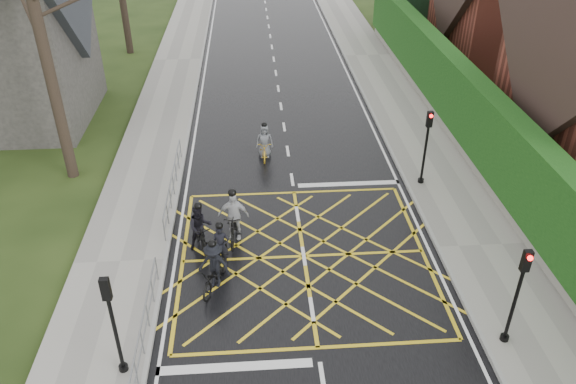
{
  "coord_description": "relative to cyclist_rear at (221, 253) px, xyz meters",
  "views": [
    {
      "loc": [
        -1.58,
        -14.62,
        11.71
      ],
      "look_at": [
        -0.38,
        1.99,
        1.3
      ],
      "focal_mm": 35.0,
      "sensor_mm": 36.0,
      "label": 1
    }
  ],
  "objects": [
    {
      "name": "ground",
      "position": [
        2.7,
        0.3,
        -0.54
      ],
      "size": [
        120.0,
        120.0,
        0.0
      ],
      "primitive_type": "plane",
      "color": "black",
      "rests_on": "ground"
    },
    {
      "name": "road",
      "position": [
        2.7,
        0.3,
        -0.54
      ],
      "size": [
        9.0,
        80.0,
        0.01
      ],
      "primitive_type": "cube",
      "color": "black",
      "rests_on": "ground"
    },
    {
      "name": "sidewalk_right",
      "position": [
        8.7,
        0.3,
        -0.47
      ],
      "size": [
        3.0,
        80.0,
        0.15
      ],
      "primitive_type": "cube",
      "color": "gray",
      "rests_on": "ground"
    },
    {
      "name": "sidewalk_left",
      "position": [
        -3.3,
        0.3,
        -0.47
      ],
      "size": [
        3.0,
        80.0,
        0.15
      ],
      "primitive_type": "cube",
      "color": "gray",
      "rests_on": "ground"
    },
    {
      "name": "stone_wall",
      "position": [
        10.45,
        6.3,
        -0.19
      ],
      "size": [
        0.5,
        38.0,
        0.7
      ],
      "primitive_type": "cube",
      "color": "slate",
      "rests_on": "ground"
    },
    {
      "name": "hedge",
      "position": [
        10.45,
        6.3,
        1.56
      ],
      "size": [
        0.9,
        38.0,
        2.8
      ],
      "primitive_type": "cube",
      "color": "#10360E",
      "rests_on": "stone_wall"
    },
    {
      "name": "railing_south",
      "position": [
        -1.95,
        -3.2,
        0.24
      ],
      "size": [
        0.05,
        5.04,
        1.03
      ],
      "color": "slate",
      "rests_on": "ground"
    },
    {
      "name": "railing_north",
      "position": [
        -1.95,
        4.3,
        0.25
      ],
      "size": [
        0.05,
        6.04,
        1.03
      ],
      "color": "slate",
      "rests_on": "ground"
    },
    {
      "name": "traffic_light_ne",
      "position": [
        7.8,
        4.5,
        1.12
      ],
      "size": [
        0.24,
        0.31,
        3.21
      ],
      "rotation": [
        0.0,
        0.0,
        3.14
      ],
      "color": "black",
      "rests_on": "ground"
    },
    {
      "name": "traffic_light_se",
      "position": [
        7.8,
        -3.9,
        1.12
      ],
      "size": [
        0.24,
        0.31,
        3.21
      ],
      "rotation": [
        0.0,
        0.0,
        3.14
      ],
      "color": "black",
      "rests_on": "ground"
    },
    {
      "name": "traffic_light_sw",
      "position": [
        -2.4,
        -4.19,
        1.12
      ],
      "size": [
        0.24,
        0.31,
        3.21
      ],
      "color": "black",
      "rests_on": "ground"
    },
    {
      "name": "cyclist_rear",
      "position": [
        0.0,
        0.0,
        0.0
      ],
      "size": [
        0.86,
        1.79,
        1.67
      ],
      "rotation": [
        0.0,
        0.0,
        -0.16
      ],
      "color": "black",
      "rests_on": "ground"
    },
    {
      "name": "cyclist_back",
      "position": [
        -0.71,
        1.01,
        0.14
      ],
      "size": [
        1.0,
        1.86,
        1.8
      ],
      "rotation": [
        0.0,
        0.0,
        0.29
      ],
      "color": "black",
      "rests_on": "ground"
    },
    {
      "name": "cyclist_mid",
      "position": [
        -0.17,
        -0.98,
        0.09
      ],
      "size": [
        1.16,
        1.88,
        1.73
      ],
      "rotation": [
        0.0,
        0.0,
        -0.33
      ],
      "color": "black",
      "rests_on": "ground"
    },
    {
      "name": "cyclist_front",
      "position": [
        0.4,
        1.48,
        0.18
      ],
      "size": [
        1.09,
        2.01,
        1.97
      ],
      "rotation": [
        0.0,
        0.0,
        -0.09
      ],
      "color": "black",
      "rests_on": "ground"
    },
    {
      "name": "cyclist_lead",
      "position": [
        1.66,
        7.35,
        0.02
      ],
      "size": [
        0.74,
        1.69,
        1.63
      ],
      "rotation": [
        0.0,
        0.0,
        -0.04
      ],
      "color": "#C19217",
      "rests_on": "ground"
    }
  ]
}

